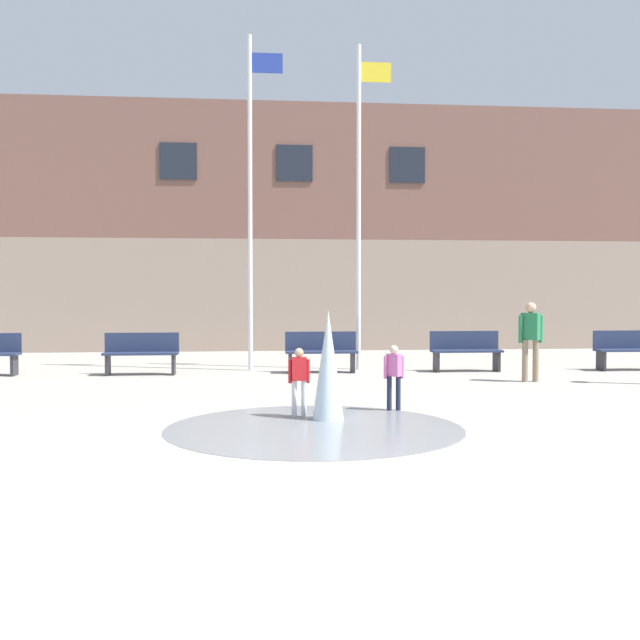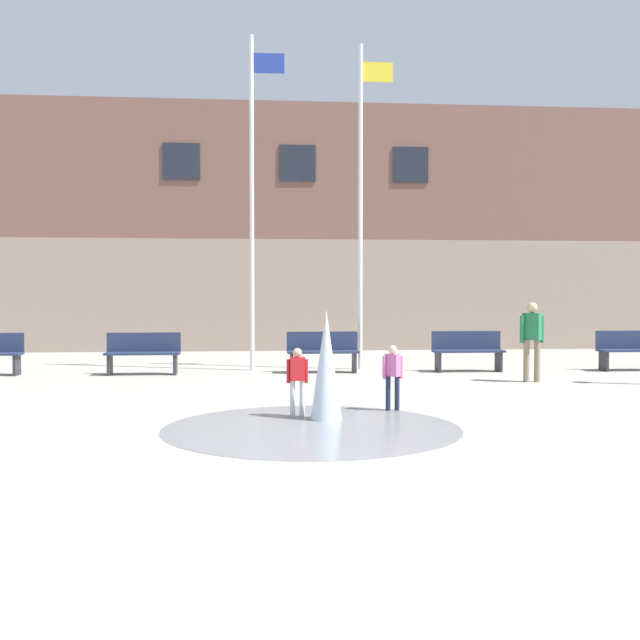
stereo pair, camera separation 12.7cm
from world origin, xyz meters
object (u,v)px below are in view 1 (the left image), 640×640
Objects in this scene: child_running at (299,376)px; park_bench_near_trashcan at (466,350)px; park_bench_far_right at (629,349)px; flagpole_right at (360,198)px; adult_watching at (531,335)px; child_with_pink_shirt at (394,372)px; flagpole_left at (251,193)px; park_bench_under_left_flagpole at (141,353)px; park_bench_center at (321,351)px.

park_bench_near_trashcan is at bearing 51.91° from child_running.
park_bench_far_right is 0.21× the size of flagpole_right.
adult_watching is 1.61× the size of child_running.
park_bench_far_right is at bearing 82.59° from child_with_pink_shirt.
adult_watching reaches higher than park_bench_far_right.
child_with_pink_shirt is 1.52m from child_running.
flagpole_left reaches higher than child_with_pink_shirt.
flagpole_right is at bearing -0.88° from adult_watching.
park_bench_far_right is 9.40m from flagpole_left.
flagpole_right is at bearing 0.00° from flagpole_left.
park_bench_near_trashcan is 3.82m from park_bench_far_right.
park_bench_far_right is 1.62× the size of child_with_pink_shirt.
child_running is 0.13× the size of flagpole_left.
park_bench_under_left_flagpole and park_bench_far_right have the same top height.
park_bench_far_right is 7.13m from flagpole_right.
park_bench_far_right is at bearing -5.28° from flagpole_left.
flagpole_right is at bearing 172.59° from park_bench_far_right.
park_bench_center is 7.12m from park_bench_far_right.
child_running is (3.04, -5.87, 0.10)m from park_bench_under_left_flagpole.
child_with_pink_shirt is at bearing -116.61° from park_bench_near_trashcan.
park_bench_near_trashcan is 1.01× the size of adult_watching.
adult_watching reaches higher than child_with_pink_shirt.
park_bench_center is at bearing 139.14° from child_with_pink_shirt.
child_with_pink_shirt is at bearing 13.76° from child_running.
adult_watching is 0.21× the size of flagpole_right.
flagpole_left is at bearing 14.98° from adult_watching.
child_running is (-0.91, -5.94, 0.10)m from park_bench_center.
park_bench_center is 1.62× the size of child_running.
flagpole_left is at bearing 174.72° from park_bench_far_right.
child_with_pink_shirt reaches higher than park_bench_under_left_flagpole.
park_bench_under_left_flagpole is at bearing 172.95° from child_with_pink_shirt.
park_bench_center is 6.01m from child_running.
park_bench_near_trashcan is 7.25m from child_running.
adult_watching is (4.00, -2.14, 0.45)m from park_bench_center.
flagpole_left is at bearing 172.00° from park_bench_near_trashcan.
park_bench_near_trashcan is at bearing -29.94° from adult_watching.
park_bench_under_left_flagpole is 7.06m from child_with_pink_shirt.
park_bench_near_trashcan is 6.12m from child_with_pink_shirt.
child_running is at bearing -125.46° from park_bench_near_trashcan.
park_bench_center is at bearing 13.45° from adult_watching.
park_bench_under_left_flagpole is 4.37m from flagpole_left.
park_bench_near_trashcan is (7.24, 0.03, 0.00)m from park_bench_under_left_flagpole.
flagpole_left reaches higher than park_bench_near_trashcan.
park_bench_under_left_flagpole is 0.21× the size of flagpole_right.
adult_watching reaches higher than park_bench_near_trashcan.
flagpole_right reaches higher than park_bench_under_left_flagpole.
park_bench_center is 1.01× the size of adult_watching.
child_running is at bearing -120.23° from child_with_pink_shirt.
adult_watching is at bearing -147.60° from park_bench_far_right.
park_bench_near_trashcan is at bearing -8.00° from flagpole_left.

